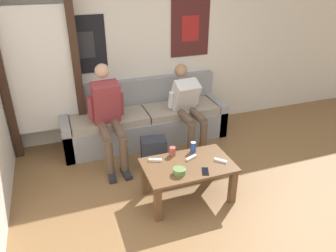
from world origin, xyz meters
name	(u,v)px	position (x,y,z in m)	size (l,w,h in m)	color
ground_plane	(210,225)	(0.00, 0.00, 0.00)	(18.00, 18.00, 0.00)	brown
wall_back	(143,49)	(0.00, 2.33, 1.28)	(10.00, 0.07, 2.55)	silver
door_frame	(40,68)	(-1.42, 2.11, 1.20)	(1.00, 0.10, 2.15)	#382319
couch	(145,121)	(-0.11, 1.99, 0.29)	(2.37, 0.70, 0.86)	gray
coffee_table	(188,171)	(-0.04, 0.50, 0.35)	(0.97, 0.59, 0.44)	brown
person_seated_adult	(108,113)	(-0.69, 1.60, 0.67)	(0.47, 0.88, 1.27)	brown
person_seated_teen	(187,104)	(0.43, 1.65, 0.61)	(0.47, 0.92, 1.12)	brown
backpack	(154,154)	(-0.22, 1.19, 0.20)	(0.34, 0.28, 0.42)	#282D38
ceramic_bowl	(179,171)	(-0.20, 0.36, 0.48)	(0.14, 0.14, 0.07)	#607F47
pillar_candle	(172,151)	(-0.14, 0.73, 0.49)	(0.07, 0.07, 0.11)	#B24C42
drink_can_blue	(193,147)	(0.11, 0.72, 0.50)	(0.07, 0.07, 0.12)	#28479E
game_controller_near_left	(221,161)	(0.31, 0.42, 0.45)	(0.12, 0.13, 0.03)	white
game_controller_near_right	(191,158)	(0.03, 0.59, 0.45)	(0.15, 0.08, 0.03)	white
game_controller_far_center	(155,160)	(-0.36, 0.68, 0.45)	(0.15, 0.09, 0.03)	white
cell_phone	(205,171)	(0.07, 0.30, 0.44)	(0.11, 0.15, 0.01)	black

